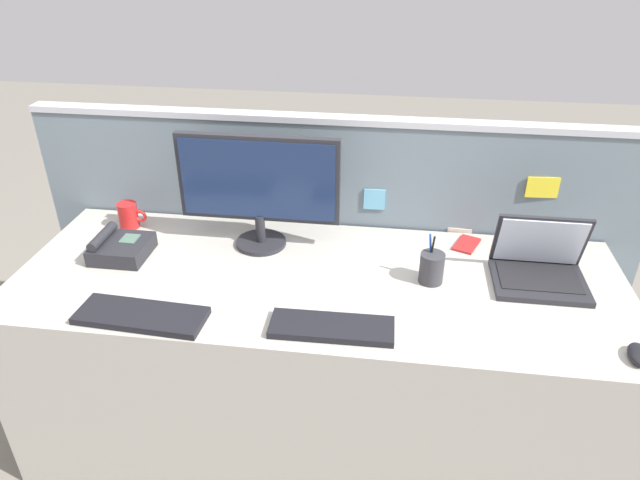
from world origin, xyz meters
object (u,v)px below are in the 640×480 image
at_px(laptop, 539,265).
at_px(coffee_mug, 129,215).
at_px(computer_mouse_right_hand, 639,354).
at_px(cell_phone_red_case, 467,244).
at_px(pen_cup, 432,268).
at_px(keyboard_spare, 141,316).
at_px(desktop_monitor, 258,185).
at_px(keyboard_main, 332,327).
at_px(desk_phone, 120,248).

distance_m(laptop, coffee_mug, 1.54).
bearing_deg(computer_mouse_right_hand, cell_phone_red_case, 136.00).
bearing_deg(pen_cup, keyboard_spare, -159.41).
xyz_separation_m(keyboard_spare, cell_phone_red_case, (1.03, 0.60, -0.01)).
relative_size(desktop_monitor, keyboard_main, 1.58).
relative_size(desktop_monitor, desk_phone, 3.08).
bearing_deg(cell_phone_red_case, desktop_monitor, -150.65).
height_order(laptop, keyboard_spare, laptop).
distance_m(laptop, cell_phone_red_case, 0.30).
bearing_deg(cell_phone_red_case, coffee_mug, -155.79).
bearing_deg(laptop, keyboard_main, -150.39).
height_order(cell_phone_red_case, coffee_mug, coffee_mug).
bearing_deg(laptop, cell_phone_red_case, 137.79).
bearing_deg(computer_mouse_right_hand, laptop, 128.07).
bearing_deg(keyboard_main, keyboard_spare, -178.79).
xyz_separation_m(keyboard_main, computer_mouse_right_hand, (0.86, -0.01, 0.01)).
xyz_separation_m(desk_phone, pen_cup, (1.11, -0.02, 0.02)).
xyz_separation_m(laptop, keyboard_spare, (-1.25, -0.40, -0.04)).
height_order(keyboard_spare, pen_cup, pen_cup).
bearing_deg(coffee_mug, desk_phone, -74.58).
xyz_separation_m(keyboard_spare, pen_cup, (0.89, 0.33, 0.04)).
relative_size(computer_mouse_right_hand, pen_cup, 0.58).
relative_size(desk_phone, coffee_mug, 1.68).
distance_m(desk_phone, pen_cup, 1.11).
bearing_deg(keyboard_main, pen_cup, 44.81).
relative_size(desktop_monitor, keyboard_spare, 1.47).
xyz_separation_m(computer_mouse_right_hand, coffee_mug, (-1.73, 0.54, 0.04)).
relative_size(laptop, desk_phone, 1.60).
relative_size(keyboard_main, pen_cup, 2.16).
height_order(desktop_monitor, laptop, desktop_monitor).
height_order(keyboard_spare, computer_mouse_right_hand, computer_mouse_right_hand).
bearing_deg(coffee_mug, keyboard_spare, -63.26).
distance_m(keyboard_spare, cell_phone_red_case, 1.19).
xyz_separation_m(laptop, coffee_mug, (-1.53, 0.16, -0.00)).
distance_m(desktop_monitor, laptop, 1.01).
xyz_separation_m(desktop_monitor, coffee_mug, (-0.54, 0.05, -0.19)).
bearing_deg(laptop, pen_cup, -169.67).
height_order(pen_cup, cell_phone_red_case, pen_cup).
xyz_separation_m(pen_cup, cell_phone_red_case, (0.14, 0.26, -0.05)).
bearing_deg(desktop_monitor, keyboard_main, -56.05).
bearing_deg(keyboard_spare, desk_phone, 125.88).
bearing_deg(pen_cup, cell_phone_red_case, 61.69).
bearing_deg(cell_phone_red_case, computer_mouse_right_hand, -31.29).
xyz_separation_m(computer_mouse_right_hand, pen_cup, (-0.56, 0.32, 0.04)).
distance_m(desktop_monitor, pen_cup, 0.67).
distance_m(pen_cup, cell_phone_red_case, 0.30).
relative_size(desktop_monitor, pen_cup, 3.41).
bearing_deg(computer_mouse_right_hand, keyboard_main, -170.59).
bearing_deg(computer_mouse_right_hand, pen_cup, 160.63).
bearing_deg(keyboard_main, coffee_mug, 147.18).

